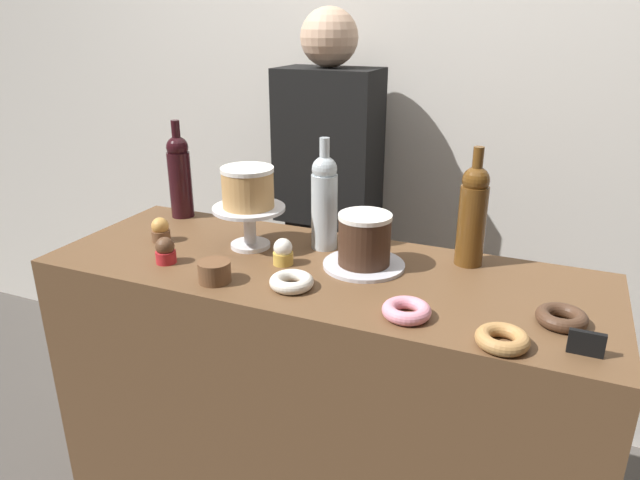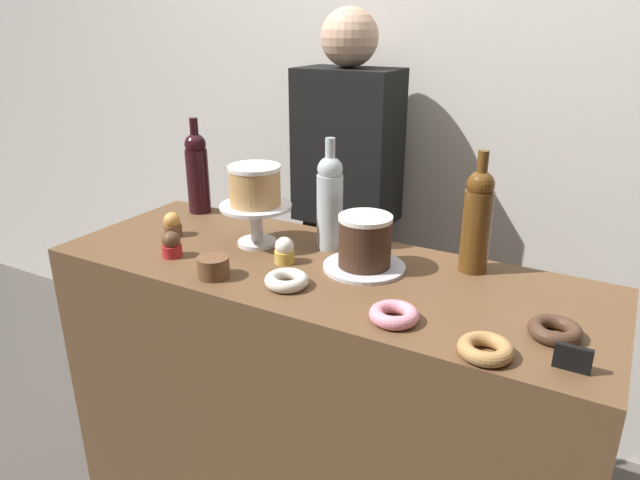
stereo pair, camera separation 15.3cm
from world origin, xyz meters
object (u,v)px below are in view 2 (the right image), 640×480
wine_bottle_amber (477,219)px  donut_chocolate (555,330)px  price_sign_chalkboard (573,358)px  chocolate_round_cake (365,241)px  wine_bottle_clear (330,201)px  cupcake_chocolate (172,245)px  barista_figure (346,221)px  white_layer_cake (255,185)px  cupcake_caramel (172,225)px  wine_bottle_dark_red (197,171)px  donut_pink (394,315)px  cookie_stack (213,267)px  donut_sugar (287,280)px  donut_maple (485,349)px  cupcake_vanilla (284,251)px  cake_stand_pedestal (256,217)px

wine_bottle_amber → donut_chocolate: bearing=-46.4°
wine_bottle_amber → price_sign_chalkboard: 0.49m
chocolate_round_cake → wine_bottle_clear: (-0.15, 0.09, 0.06)m
chocolate_round_cake → cupcake_chocolate: 0.55m
barista_figure → wine_bottle_clear: bearing=-69.0°
price_sign_chalkboard → white_layer_cake: bearing=164.7°
cupcake_caramel → barista_figure: 0.69m
cupcake_chocolate → barista_figure: size_ratio=0.05×
chocolate_round_cake → wine_bottle_dark_red: bearing=166.9°
donut_pink → cookie_stack: bearing=-178.9°
wine_bottle_dark_red → price_sign_chalkboard: 1.33m
wine_bottle_clear → donut_sugar: bearing=-83.9°
donut_chocolate → price_sign_chalkboard: size_ratio=1.60×
donut_maple → donut_sugar: 0.53m
wine_bottle_amber → cupcake_vanilla: bearing=-156.5°
cake_stand_pedestal → donut_pink: size_ratio=1.89×
wine_bottle_clear → donut_chocolate: wine_bottle_clear is taller
cupcake_caramel → donut_sugar: bearing=-15.1°
white_layer_cake → price_sign_chalkboard: 0.96m
chocolate_round_cake → price_sign_chalkboard: size_ratio=2.05×
donut_chocolate → barista_figure: size_ratio=0.07×
donut_maple → price_sign_chalkboard: price_sign_chalkboard is taller
cake_stand_pedestal → donut_maple: cake_stand_pedestal is taller
cake_stand_pedestal → wine_bottle_clear: size_ratio=0.65×
cupcake_chocolate → donut_chocolate: 1.02m
wine_bottle_dark_red → donut_pink: 0.98m
chocolate_round_cake → donut_chocolate: size_ratio=1.28×
white_layer_cake → donut_maple: bearing=-20.4°
cupcake_caramel → cookie_stack: 0.36m
chocolate_round_cake → wine_bottle_amber: size_ratio=0.44×
cake_stand_pedestal → donut_sugar: (0.23, -0.20, -0.07)m
white_layer_cake → wine_bottle_amber: wine_bottle_amber is taller
white_layer_cake → donut_sugar: size_ratio=1.35×
wine_bottle_clear → price_sign_chalkboard: bearing=-25.0°
cupcake_vanilla → donut_maple: cupcake_vanilla is taller
donut_sugar → price_sign_chalkboard: bearing=-3.9°
wine_bottle_clear → cupcake_chocolate: 0.47m
cupcake_chocolate → donut_sugar: bearing=-1.0°
wine_bottle_dark_red → donut_chocolate: 1.26m
cupcake_vanilla → donut_sugar: (0.09, -0.13, -0.02)m
donut_chocolate → price_sign_chalkboard: price_sign_chalkboard is taller
chocolate_round_cake → cupcake_caramel: (-0.63, -0.06, -0.05)m
chocolate_round_cake → barista_figure: bearing=121.0°
wine_bottle_amber → donut_pink: bearing=-101.7°
donut_pink → barista_figure: size_ratio=0.07×
cupcake_caramel → price_sign_chalkboard: 1.20m
cake_stand_pedestal → chocolate_round_cake: bearing=-0.9°
cake_stand_pedestal → donut_maple: size_ratio=1.89×
white_layer_cake → chocolate_round_cake: size_ratio=1.05×
donut_maple → cookie_stack: size_ratio=1.33×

